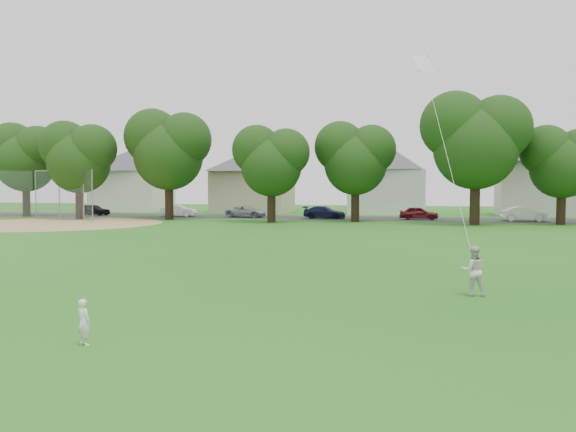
% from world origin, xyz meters
% --- Properties ---
extents(ground, '(160.00, 160.00, 0.00)m').
position_xyz_m(ground, '(0.00, 0.00, 0.00)').
color(ground, '#195E15').
rests_on(ground, ground).
extents(street, '(90.00, 7.00, 0.01)m').
position_xyz_m(street, '(0.00, 42.00, 0.01)').
color(street, '#2D2D30').
rests_on(street, ground).
extents(dirt_infield, '(18.00, 18.00, 0.02)m').
position_xyz_m(dirt_infield, '(-26.00, 28.00, 0.01)').
color(dirt_infield, '#9E7F51').
rests_on(dirt_infield, ground).
extents(toddler, '(0.39, 0.32, 0.91)m').
position_xyz_m(toddler, '(-2.46, -3.01, 0.46)').
color(toddler, white).
rests_on(toddler, ground).
extents(older_boy, '(0.77, 0.65, 1.42)m').
position_xyz_m(older_boy, '(5.33, 4.00, 0.71)').
color(older_boy, silver).
rests_on(older_boy, ground).
extents(kite, '(1.21, 2.54, 7.83)m').
position_xyz_m(kite, '(4.60, 6.10, 4.25)').
color(kite, white).
rests_on(kite, ground).
extents(baseball_backstop, '(10.39, 2.75, 4.56)m').
position_xyz_m(baseball_backstop, '(-28.96, 32.49, 2.28)').
color(baseball_backstop, gray).
rests_on(baseball_backstop, ground).
extents(tree_row, '(83.73, 9.08, 11.05)m').
position_xyz_m(tree_row, '(1.17, 35.88, 6.50)').
color(tree_row, black).
rests_on(tree_row, ground).
extents(parked_cars, '(56.53, 2.09, 1.28)m').
position_xyz_m(parked_cars, '(-2.36, 41.00, 0.61)').
color(parked_cars, black).
rests_on(parked_cars, ground).
extents(house_row, '(76.50, 12.68, 10.43)m').
position_xyz_m(house_row, '(0.61, 52.00, 4.93)').
color(house_row, white).
rests_on(house_row, ground).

